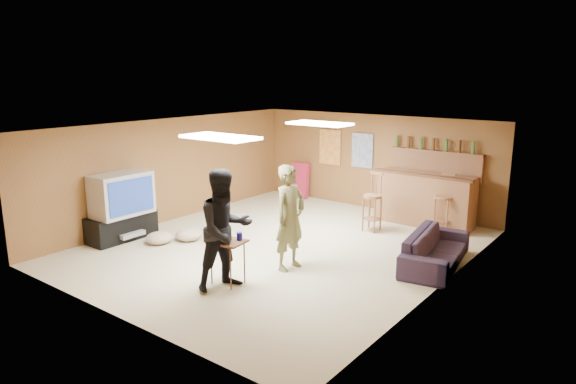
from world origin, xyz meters
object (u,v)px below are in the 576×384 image
Objects in this scene: person_olive at (290,218)px; sofa at (436,249)px; tv_body at (122,194)px; person_black at (225,230)px; bar_counter at (425,199)px; tray_table at (228,262)px.

sofa is at bearing -46.27° from person_olive.
sofa is (5.25, 2.32, -0.62)m from tv_body.
person_black is at bearing 133.74° from sofa.
bar_counter is 5.01m from person_black.
person_black reaches higher than tray_table.
bar_counter is 1.16× the size of person_olive.
tv_body is at bearing 99.95° from person_black.
tray_table is at bearing -103.08° from bar_counter.
person_olive is (-0.74, -3.69, 0.31)m from bar_counter.
person_olive is at bearing 4.80° from person_black.
person_black is at bearing 170.30° from person_olive.
person_olive reaches higher than tray_table.
bar_counter is 2.41m from sofa.
tray_table is at bearing 52.45° from person_black.
tray_table is at bearing 164.50° from person_olive.
person_olive is 0.96× the size of person_black.
sofa is at bearing -19.64° from person_black.
person_black is 0.93× the size of sofa.
tv_body is 1.61× the size of tray_table.
person_olive reaches higher than sofa.
tv_body is at bearing 174.17° from tray_table.
sofa is at bearing -62.61° from bar_counter.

